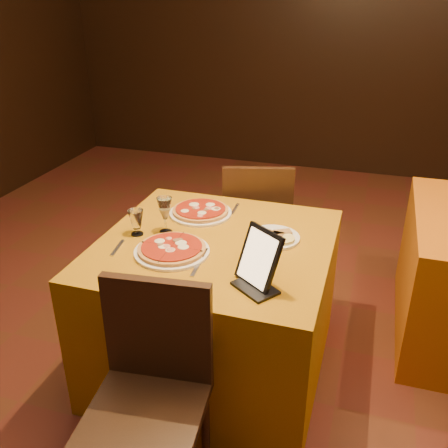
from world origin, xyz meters
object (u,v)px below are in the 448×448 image
(chair_main_near, at_px, (145,413))
(chair_main_far, at_px, (256,224))
(main_table, at_px, (216,306))
(wine_glass, at_px, (165,215))
(pizza_near, at_px, (172,250))
(tablet, at_px, (259,258))
(pizza_far, at_px, (201,212))
(water_glass, at_px, (136,223))

(chair_main_near, distance_m, chair_main_far, 1.66)
(main_table, relative_size, wine_glass, 5.79)
(chair_main_far, height_order, pizza_near, chair_main_far)
(main_table, xyz_separation_m, chair_main_near, (0.00, -0.82, 0.08))
(tablet, bearing_deg, pizza_far, 164.88)
(tablet, bearing_deg, water_glass, -164.32)
(wine_glass, xyz_separation_m, tablet, (0.55, -0.32, 0.03))
(chair_main_near, relative_size, water_glass, 7.00)
(main_table, bearing_deg, pizza_near, -133.16)
(wine_glass, bearing_deg, tablet, -29.84)
(main_table, relative_size, water_glass, 8.46)
(wine_glass, relative_size, water_glass, 1.46)
(chair_main_far, height_order, tablet, tablet)
(main_table, height_order, water_glass, water_glass)
(pizza_far, distance_m, water_glass, 0.39)
(chair_main_far, bearing_deg, pizza_far, 58.02)
(chair_main_far, bearing_deg, pizza_near, 66.45)
(pizza_near, relative_size, pizza_far, 1.04)
(pizza_near, bearing_deg, main_table, 46.84)
(main_table, bearing_deg, wine_glass, 175.73)
(pizza_far, height_order, wine_glass, wine_glass)
(main_table, relative_size, tablet, 4.51)
(pizza_far, bearing_deg, main_table, -57.58)
(pizza_far, bearing_deg, wine_glass, -109.59)
(main_table, height_order, tablet, tablet)
(wine_glass, bearing_deg, chair_main_near, -72.47)
(chair_main_far, xyz_separation_m, wine_glass, (-0.27, -0.82, 0.39))
(wine_glass, relative_size, tablet, 0.78)
(chair_main_near, height_order, pizza_near, chair_main_near)
(water_glass, bearing_deg, main_table, 6.47)
(chair_main_far, bearing_deg, water_glass, 51.34)
(pizza_far, bearing_deg, chair_main_far, 72.77)
(main_table, distance_m, water_glass, 0.59)
(chair_main_near, height_order, water_glass, chair_main_near)
(pizza_near, bearing_deg, chair_main_far, 81.20)
(chair_main_near, relative_size, pizza_far, 2.72)
(chair_main_far, distance_m, pizza_far, 0.67)
(pizza_near, relative_size, water_glass, 2.69)
(chair_main_far, distance_m, tablet, 1.24)
(main_table, bearing_deg, pizza_far, 122.42)
(chair_main_near, height_order, tablet, tablet)
(water_glass, relative_size, tablet, 0.53)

